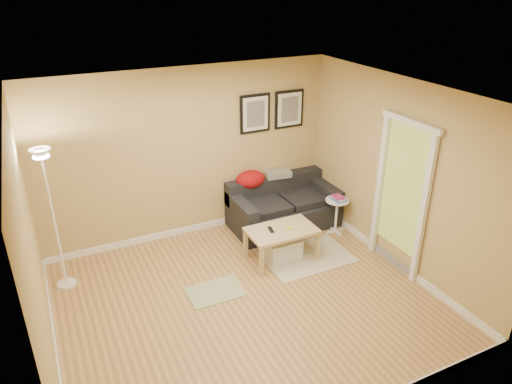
# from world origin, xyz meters

# --- Properties ---
(floor) EXTENTS (4.50, 4.50, 0.00)m
(floor) POSITION_xyz_m (0.00, 0.00, 0.00)
(floor) COLOR tan
(floor) RESTS_ON ground
(ceiling) EXTENTS (4.50, 4.50, 0.00)m
(ceiling) POSITION_xyz_m (0.00, 0.00, 2.60)
(ceiling) COLOR white
(ceiling) RESTS_ON wall_back
(wall_back) EXTENTS (4.50, 0.00, 4.50)m
(wall_back) POSITION_xyz_m (0.00, 2.00, 1.30)
(wall_back) COLOR tan
(wall_back) RESTS_ON ground
(wall_front) EXTENTS (4.50, 0.00, 4.50)m
(wall_front) POSITION_xyz_m (0.00, -2.00, 1.30)
(wall_front) COLOR tan
(wall_front) RESTS_ON ground
(wall_left) EXTENTS (0.00, 4.00, 4.00)m
(wall_left) POSITION_xyz_m (-2.25, 0.00, 1.30)
(wall_left) COLOR tan
(wall_left) RESTS_ON ground
(wall_right) EXTENTS (0.00, 4.00, 4.00)m
(wall_right) POSITION_xyz_m (2.25, 0.00, 1.30)
(wall_right) COLOR tan
(wall_right) RESTS_ON ground
(baseboard_back) EXTENTS (4.50, 0.02, 0.10)m
(baseboard_back) POSITION_xyz_m (0.00, 1.99, 0.05)
(baseboard_back) COLOR white
(baseboard_back) RESTS_ON ground
(baseboard_left) EXTENTS (0.02, 4.00, 0.10)m
(baseboard_left) POSITION_xyz_m (-2.24, 0.00, 0.05)
(baseboard_left) COLOR white
(baseboard_left) RESTS_ON ground
(baseboard_right) EXTENTS (0.02, 4.00, 0.10)m
(baseboard_right) POSITION_xyz_m (2.24, 0.00, 0.05)
(baseboard_right) COLOR white
(baseboard_right) RESTS_ON ground
(sofa) EXTENTS (1.70, 0.90, 0.75)m
(sofa) POSITION_xyz_m (1.38, 1.53, 0.38)
(sofa) COLOR black
(sofa) RESTS_ON ground
(red_throw) EXTENTS (0.48, 0.36, 0.28)m
(red_throw) POSITION_xyz_m (0.94, 1.86, 0.77)
(red_throw) COLOR #9A0E10
(red_throw) RESTS_ON sofa
(plaid_throw) EXTENTS (0.45, 0.32, 0.10)m
(plaid_throw) POSITION_xyz_m (1.43, 1.86, 0.78)
(plaid_throw) COLOR tan
(plaid_throw) RESTS_ON sofa
(framed_print_left) EXTENTS (0.50, 0.04, 0.60)m
(framed_print_left) POSITION_xyz_m (1.08, 1.98, 1.80)
(framed_print_left) COLOR black
(framed_print_left) RESTS_ON wall_back
(framed_print_right) EXTENTS (0.50, 0.04, 0.60)m
(framed_print_right) POSITION_xyz_m (1.68, 1.98, 1.80)
(framed_print_right) COLOR black
(framed_print_right) RESTS_ON wall_back
(area_rug) EXTENTS (1.25, 0.85, 0.01)m
(area_rug) POSITION_xyz_m (1.22, 0.53, 0.01)
(area_rug) COLOR beige
(area_rug) RESTS_ON ground
(green_runner) EXTENTS (0.70, 0.50, 0.01)m
(green_runner) POSITION_xyz_m (-0.29, 0.34, 0.01)
(green_runner) COLOR #668C4C
(green_runner) RESTS_ON ground
(coffee_table) EXTENTS (1.01, 0.66, 0.48)m
(coffee_table) POSITION_xyz_m (0.87, 0.67, 0.24)
(coffee_table) COLOR tan
(coffee_table) RESTS_ON ground
(remote_control) EXTENTS (0.08, 0.17, 0.02)m
(remote_control) POSITION_xyz_m (0.71, 0.71, 0.49)
(remote_control) COLOR black
(remote_control) RESTS_ON coffee_table
(tape_roll) EXTENTS (0.07, 0.07, 0.03)m
(tape_roll) POSITION_xyz_m (0.95, 0.62, 0.50)
(tape_roll) COLOR yellow
(tape_roll) RESTS_ON coffee_table
(storage_bin) EXTENTS (0.51, 0.37, 0.31)m
(storage_bin) POSITION_xyz_m (0.89, 0.68, 0.16)
(storage_bin) COLOR white
(storage_bin) RESTS_ON ground
(side_table) EXTENTS (0.37, 0.37, 0.56)m
(side_table) POSITION_xyz_m (2.02, 0.98, 0.28)
(side_table) COLOR white
(side_table) RESTS_ON ground
(book_stack) EXTENTS (0.20, 0.24, 0.07)m
(book_stack) POSITION_xyz_m (2.03, 0.97, 0.60)
(book_stack) COLOR #395CAC
(book_stack) RESTS_ON side_table
(floor_lamp) EXTENTS (0.25, 0.25, 1.92)m
(floor_lamp) POSITION_xyz_m (-2.00, 1.35, 0.91)
(floor_lamp) COLOR white
(floor_lamp) RESTS_ON ground
(doorway) EXTENTS (0.12, 1.01, 2.13)m
(doorway) POSITION_xyz_m (2.20, -0.15, 1.02)
(doorway) COLOR white
(doorway) RESTS_ON ground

